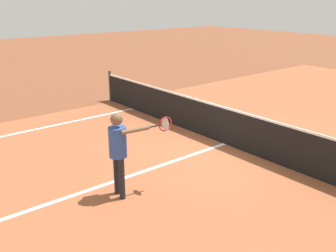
{
  "coord_description": "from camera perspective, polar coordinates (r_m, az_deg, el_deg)",
  "views": [
    {
      "loc": [
        5.94,
        -6.71,
        3.49
      ],
      "look_at": [
        0.28,
        -2.08,
        1.0
      ],
      "focal_mm": 40.26,
      "sensor_mm": 36.0,
      "label": 1
    }
  ],
  "objects": [
    {
      "name": "line_center_service",
      "position": [
        7.73,
        -7.86,
        -8.2
      ],
      "size": [
        0.1,
        6.4,
        0.01
      ],
      "primitive_type": "cube",
      "color": "white",
      "rests_on": "ground_plane"
    },
    {
      "name": "net",
      "position": [
        9.45,
        8.7,
        0.09
      ],
      "size": [
        11.08,
        0.09,
        1.07
      ],
      "color": "#33383D",
      "rests_on": "ground_plane"
    },
    {
      "name": "ground_plane",
      "position": [
        9.62,
        8.56,
        -2.69
      ],
      "size": [
        60.0,
        60.0,
        0.0
      ],
      "primitive_type": "plane",
      "color": "brown"
    },
    {
      "name": "player_near",
      "position": [
        6.77,
        -7.37,
        -2.98
      ],
      "size": [
        0.62,
        1.16,
        1.61
      ],
      "color": "black",
      "rests_on": "ground_plane"
    },
    {
      "name": "court_surface_inbounds",
      "position": [
        9.62,
        8.56,
        -2.68
      ],
      "size": [
        10.62,
        24.4,
        0.0
      ],
      "primitive_type": "cube",
      "color": "#9E5433",
      "rests_on": "ground_plane"
    }
  ]
}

